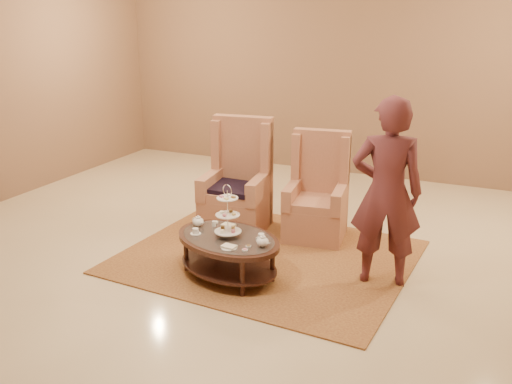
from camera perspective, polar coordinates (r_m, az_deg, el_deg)
The scene contains 8 objects.
ground at distance 5.95m, azimuth -1.37°, elevation -7.69°, with size 8.00×8.00×0.00m, color beige.
ceiling at distance 5.95m, azimuth -1.37°, elevation -7.69°, with size 8.00×8.00×0.02m, color beige.
wall_back at distance 9.18m, azimuth 9.68°, elevation 12.53°, with size 8.00×0.04×3.50m, color #856249.
rug at distance 6.21m, azimuth 1.12°, elevation -6.46°, with size 3.09×2.63×0.02m.
tea_table at distance 5.65m, azimuth -2.80°, elevation -5.23°, with size 1.36×1.13×0.97m.
armchair_left at distance 6.87m, azimuth -1.82°, elevation -0.03°, with size 0.81×0.84×1.35m.
armchair_right at distance 6.69m, azimuth 6.14°, elevation -1.01°, with size 0.75×0.77×1.24m.
person at distance 5.48m, azimuth 12.93°, elevation -0.08°, with size 0.76×0.59×1.84m.
Camera 1 is at (2.34, -4.83, 2.57)m, focal length 40.00 mm.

